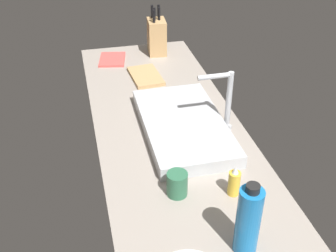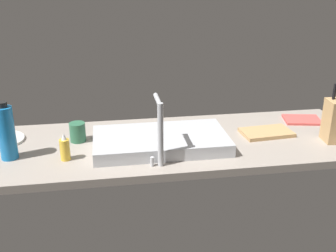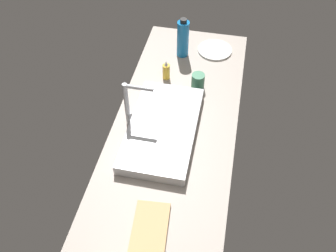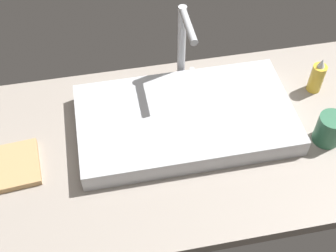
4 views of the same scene
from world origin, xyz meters
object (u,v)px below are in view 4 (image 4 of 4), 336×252
at_px(sink_basin, 185,119).
at_px(faucet, 184,43).
at_px(coffee_mug, 329,129).
at_px(soap_bottle, 317,77).

relative_size(sink_basin, faucet, 2.22).
bearing_deg(sink_basin, coffee_mug, -18.25).
relative_size(faucet, coffee_mug, 3.01).
distance_m(faucet, soap_bottle, 0.41).
bearing_deg(sink_basin, soap_bottle, 9.38).
bearing_deg(soap_bottle, sink_basin, -170.62).
distance_m(sink_basin, soap_bottle, 0.42).
bearing_deg(soap_bottle, coffee_mug, -102.89).
relative_size(faucet, soap_bottle, 2.24).
xyz_separation_m(sink_basin, coffee_mug, (0.37, -0.12, 0.02)).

